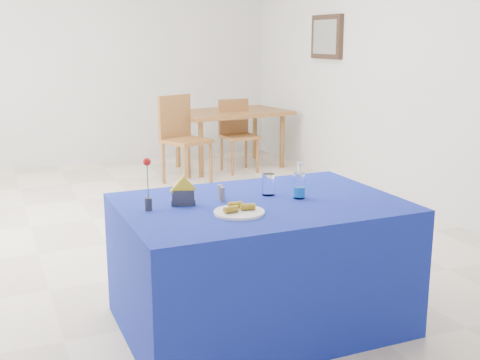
% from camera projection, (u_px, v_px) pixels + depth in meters
% --- Properties ---
extents(floor, '(7.00, 7.00, 0.00)m').
position_uv_depth(floor, '(172.00, 236.00, 5.23)').
color(floor, beige).
rests_on(floor, ground).
extents(room_shell, '(7.00, 7.00, 7.00)m').
position_uv_depth(room_shell, '(166.00, 30.00, 4.83)').
color(room_shell, silver).
rests_on(room_shell, ground).
extents(picture_frame, '(0.06, 0.64, 0.52)m').
position_uv_depth(picture_frame, '(327.00, 37.00, 7.22)').
color(picture_frame, black).
rests_on(picture_frame, room_shell).
extents(picture_art, '(0.02, 0.52, 0.40)m').
position_uv_depth(picture_art, '(325.00, 37.00, 7.21)').
color(picture_art, '#998C66').
rests_on(picture_art, room_shell).
extents(plate, '(0.28, 0.28, 0.01)m').
position_uv_depth(plate, '(239.00, 212.00, 3.23)').
color(plate, white).
rests_on(plate, blue_table).
extents(drinking_glass, '(0.08, 0.08, 0.13)m').
position_uv_depth(drinking_glass, '(268.00, 184.00, 3.60)').
color(drinking_glass, white).
rests_on(drinking_glass, blue_table).
extents(salt_shaker, '(0.03, 0.03, 0.08)m').
position_uv_depth(salt_shaker, '(220.00, 192.00, 3.52)').
color(salt_shaker, slate).
rests_on(salt_shaker, blue_table).
extents(pepper_shaker, '(0.03, 0.03, 0.08)m').
position_uv_depth(pepper_shaker, '(222.00, 194.00, 3.47)').
color(pepper_shaker, slate).
rests_on(pepper_shaker, blue_table).
extents(blue_table, '(1.60, 1.10, 0.76)m').
position_uv_depth(blue_table, '(260.00, 263.00, 3.56)').
color(blue_table, navy).
rests_on(blue_table, floor).
extents(water_bottle, '(0.07, 0.07, 0.21)m').
position_uv_depth(water_bottle, '(299.00, 186.00, 3.53)').
color(water_bottle, white).
rests_on(water_bottle, blue_table).
extents(napkin_holder, '(0.15, 0.09, 0.17)m').
position_uv_depth(napkin_holder, '(183.00, 197.00, 3.39)').
color(napkin_holder, '#323237').
rests_on(napkin_holder, blue_table).
extents(rose_vase, '(0.04, 0.04, 0.29)m').
position_uv_depth(rose_vase, '(148.00, 186.00, 3.26)').
color(rose_vase, '#292A2F').
rests_on(rose_vase, blue_table).
extents(oak_table, '(1.58, 1.11, 0.76)m').
position_uv_depth(oak_table, '(230.00, 117.00, 7.91)').
color(oak_table, '#99642C').
rests_on(oak_table, floor).
extents(chair_bg_left, '(0.60, 0.60, 1.03)m').
position_uv_depth(chair_bg_left, '(181.00, 133.00, 7.07)').
color(chair_bg_left, brown).
rests_on(chair_bg_left, floor).
extents(chair_bg_right, '(0.42, 0.42, 0.92)m').
position_uv_depth(chair_bg_right, '(237.00, 130.00, 7.75)').
color(chair_bg_right, brown).
rests_on(chair_bg_right, floor).
extents(banana_pieces, '(0.19, 0.12, 0.04)m').
position_uv_depth(banana_pieces, '(238.00, 207.00, 3.24)').
color(banana_pieces, gold).
rests_on(banana_pieces, plate).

